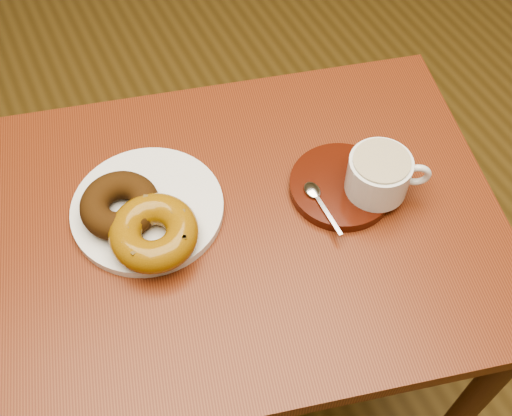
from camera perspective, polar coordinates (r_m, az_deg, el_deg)
name	(u,v)px	position (r m, az deg, el deg)	size (l,w,h in m)	color
cafe_table	(245,260)	(1.04, -0.99, -4.61)	(0.88, 0.74, 0.72)	maroon
donut_plate	(148,209)	(0.96, -9.61, -0.07)	(0.23, 0.23, 0.01)	silver
donut_cinnamon	(120,205)	(0.94, -12.00, 0.23)	(0.12, 0.12, 0.04)	#381F0B
donut_caramel	(154,233)	(0.90, -9.07, -2.17)	(0.14, 0.14, 0.05)	#875B0E
saucer	(341,186)	(0.98, 7.59, 1.94)	(0.16, 0.16, 0.02)	#381007
coffee_cup	(380,174)	(0.95, 10.95, 2.96)	(0.12, 0.09, 0.07)	silver
teaspoon	(315,195)	(0.95, 5.30, 1.18)	(0.02, 0.10, 0.01)	silver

